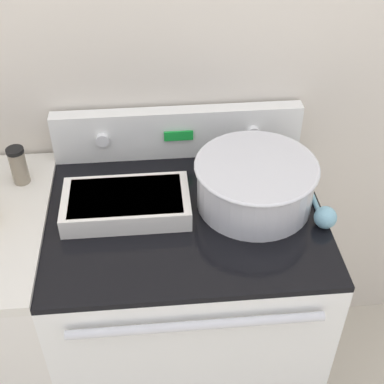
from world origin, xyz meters
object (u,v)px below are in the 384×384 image
Objects in this scene: mixing_bowl at (255,182)px; ladle at (323,214)px; spice_jar_black_cap at (18,165)px; casserole_dish at (126,203)px.

ladle is (0.17, -0.10, -0.05)m from mixing_bowl.
mixing_bowl reaches higher than spice_jar_black_cap.
spice_jar_black_cap is (-0.67, 0.14, -0.01)m from mixing_bowl.
mixing_bowl is 0.36m from casserole_dish.
spice_jar_black_cap is at bearing 153.99° from casserole_dish.
spice_jar_black_cap is (-0.85, 0.24, 0.04)m from ladle.
spice_jar_black_cap is at bearing 164.18° from ladle.
ladle is 0.88m from spice_jar_black_cap.
mixing_bowl reaches higher than ladle.
mixing_bowl is at bearing 151.34° from ladle.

